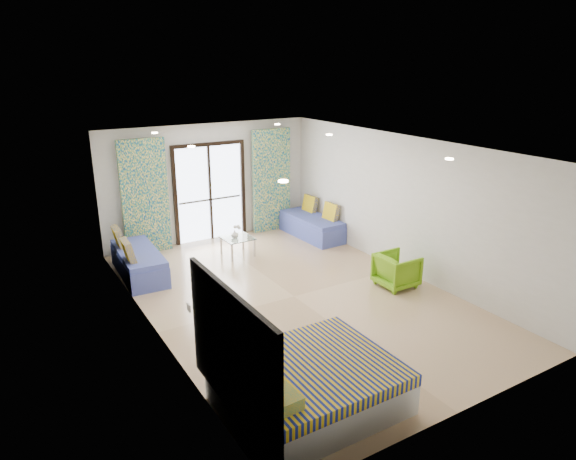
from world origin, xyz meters
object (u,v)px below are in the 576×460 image
bed (308,385)px  daybed_left (138,262)px  armchair (397,269)px  coffee_table (237,239)px  daybed_right (312,225)px

bed → daybed_left: (-0.64, 5.09, -0.01)m
bed → daybed_left: 5.13m
daybed_left → armchair: bearing=-34.5°
daybed_left → bed: bearing=-80.5°
daybed_left → coffee_table: bearing=2.2°
bed → coffee_table: 5.30m
daybed_left → armchair: 4.99m
bed → daybed_right: daybed_right is taller
bed → daybed_right: 6.41m
coffee_table → armchair: size_ratio=1.02×
bed → armchair: 3.96m
daybed_right → coffee_table: daybed_right is taller
bed → armchair: (3.35, 2.10, 0.05)m
daybed_left → armchair: (3.99, -2.99, 0.06)m
daybed_left → coffee_table: daybed_left is taller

